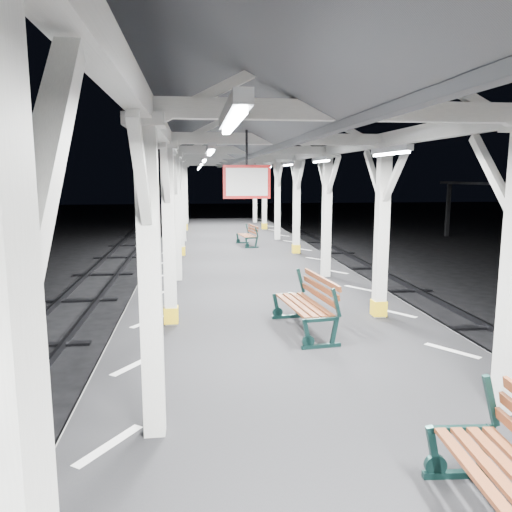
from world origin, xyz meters
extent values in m
plane|color=black|center=(0.00, 0.00, 0.00)|extent=(120.00, 120.00, 0.00)
cube|color=black|center=(0.00, 0.00, 0.50)|extent=(6.00, 50.00, 1.00)
cube|color=silver|center=(-2.45, 0.00, 1.00)|extent=(1.00, 48.00, 0.01)
cube|color=silver|center=(2.45, 0.00, 1.00)|extent=(1.00, 48.00, 0.01)
cube|color=silver|center=(-2.00, -5.45, 3.75)|extent=(0.10, 0.99, 0.99)
cube|color=silver|center=(-2.00, -2.00, 2.60)|extent=(0.22, 0.22, 3.20)
cube|color=silver|center=(-2.00, -2.00, 4.26)|extent=(0.40, 0.40, 0.12)
cube|color=silver|center=(-2.00, -1.45, 3.75)|extent=(0.10, 0.99, 0.99)
cube|color=silver|center=(-2.00, -2.55, 3.75)|extent=(0.10, 0.99, 0.99)
cube|color=silver|center=(-2.00, 2.00, 2.60)|extent=(0.22, 0.22, 3.20)
cube|color=silver|center=(-2.00, 2.00, 4.26)|extent=(0.40, 0.40, 0.12)
cube|color=yellow|center=(-2.00, 2.00, 1.18)|extent=(0.26, 0.26, 0.30)
cube|color=silver|center=(-2.00, 2.55, 3.75)|extent=(0.10, 0.99, 0.99)
cube|color=silver|center=(-2.00, 1.45, 3.75)|extent=(0.10, 0.99, 0.99)
cube|color=silver|center=(-2.00, 6.00, 2.60)|extent=(0.22, 0.22, 3.20)
cube|color=silver|center=(-2.00, 6.00, 4.26)|extent=(0.40, 0.40, 0.12)
cube|color=silver|center=(-2.00, 6.55, 3.75)|extent=(0.10, 0.99, 0.99)
cube|color=silver|center=(-2.00, 5.45, 3.75)|extent=(0.10, 0.99, 0.99)
cube|color=silver|center=(-2.00, 10.00, 2.60)|extent=(0.22, 0.22, 3.20)
cube|color=silver|center=(-2.00, 10.00, 4.26)|extent=(0.40, 0.40, 0.12)
cube|color=yellow|center=(-2.00, 10.00, 1.18)|extent=(0.26, 0.26, 0.30)
cube|color=silver|center=(-2.00, 10.55, 3.75)|extent=(0.10, 0.99, 0.99)
cube|color=silver|center=(-2.00, 9.45, 3.75)|extent=(0.10, 0.99, 0.99)
cube|color=silver|center=(-2.00, 14.00, 2.60)|extent=(0.22, 0.22, 3.20)
cube|color=silver|center=(-2.00, 14.00, 4.26)|extent=(0.40, 0.40, 0.12)
cube|color=silver|center=(-2.00, 14.55, 3.75)|extent=(0.10, 0.99, 0.99)
cube|color=silver|center=(-2.00, 13.45, 3.75)|extent=(0.10, 0.99, 0.99)
cube|color=silver|center=(-2.00, 18.00, 2.60)|extent=(0.22, 0.22, 3.20)
cube|color=silver|center=(-2.00, 18.00, 4.26)|extent=(0.40, 0.40, 0.12)
cube|color=yellow|center=(-2.00, 18.00, 1.18)|extent=(0.26, 0.26, 0.30)
cube|color=silver|center=(-2.00, 18.55, 3.75)|extent=(0.10, 0.99, 0.99)
cube|color=silver|center=(-2.00, 17.45, 3.75)|extent=(0.10, 0.99, 0.99)
cube|color=silver|center=(-2.00, 22.00, 2.60)|extent=(0.22, 0.22, 3.20)
cube|color=silver|center=(-2.00, 22.00, 4.26)|extent=(0.40, 0.40, 0.12)
cube|color=silver|center=(-2.00, 22.55, 3.75)|extent=(0.10, 0.99, 0.99)
cube|color=silver|center=(-2.00, 21.45, 3.75)|extent=(0.10, 0.99, 0.99)
cube|color=silver|center=(2.00, -1.45, 3.75)|extent=(0.10, 0.99, 0.99)
cube|color=silver|center=(2.00, 2.00, 2.60)|extent=(0.22, 0.22, 3.20)
cube|color=silver|center=(2.00, 2.00, 4.26)|extent=(0.40, 0.40, 0.12)
cube|color=yellow|center=(2.00, 2.00, 1.18)|extent=(0.26, 0.26, 0.30)
cube|color=silver|center=(2.00, 2.55, 3.75)|extent=(0.10, 0.99, 0.99)
cube|color=silver|center=(2.00, 1.45, 3.75)|extent=(0.10, 0.99, 0.99)
cube|color=silver|center=(2.00, 6.00, 2.60)|extent=(0.22, 0.22, 3.20)
cube|color=silver|center=(2.00, 6.00, 4.26)|extent=(0.40, 0.40, 0.12)
cube|color=silver|center=(2.00, 6.55, 3.75)|extent=(0.10, 0.99, 0.99)
cube|color=silver|center=(2.00, 5.45, 3.75)|extent=(0.10, 0.99, 0.99)
cube|color=silver|center=(2.00, 10.00, 2.60)|extent=(0.22, 0.22, 3.20)
cube|color=silver|center=(2.00, 10.00, 4.26)|extent=(0.40, 0.40, 0.12)
cube|color=yellow|center=(2.00, 10.00, 1.18)|extent=(0.26, 0.26, 0.30)
cube|color=silver|center=(2.00, 10.55, 3.75)|extent=(0.10, 0.99, 0.99)
cube|color=silver|center=(2.00, 9.45, 3.75)|extent=(0.10, 0.99, 0.99)
cube|color=silver|center=(2.00, 14.00, 2.60)|extent=(0.22, 0.22, 3.20)
cube|color=silver|center=(2.00, 14.00, 4.26)|extent=(0.40, 0.40, 0.12)
cube|color=silver|center=(2.00, 14.55, 3.75)|extent=(0.10, 0.99, 0.99)
cube|color=silver|center=(2.00, 13.45, 3.75)|extent=(0.10, 0.99, 0.99)
cube|color=silver|center=(2.00, 18.00, 2.60)|extent=(0.22, 0.22, 3.20)
cube|color=silver|center=(2.00, 18.00, 4.26)|extent=(0.40, 0.40, 0.12)
cube|color=yellow|center=(2.00, 18.00, 1.18)|extent=(0.26, 0.26, 0.30)
cube|color=silver|center=(2.00, 18.55, 3.75)|extent=(0.10, 0.99, 0.99)
cube|color=silver|center=(2.00, 17.45, 3.75)|extent=(0.10, 0.99, 0.99)
cube|color=silver|center=(2.00, 22.00, 2.60)|extent=(0.22, 0.22, 3.20)
cube|color=silver|center=(2.00, 22.00, 4.26)|extent=(0.40, 0.40, 0.12)
cube|color=silver|center=(2.00, 22.55, 3.75)|extent=(0.10, 0.99, 0.99)
cube|color=silver|center=(2.00, 21.45, 3.75)|extent=(0.10, 0.99, 0.99)
cube|color=silver|center=(-2.00, 0.00, 4.38)|extent=(0.18, 48.00, 0.24)
cube|color=silver|center=(2.00, 0.00, 4.38)|extent=(0.18, 48.00, 0.24)
cube|color=silver|center=(0.00, -2.00, 4.38)|extent=(4.20, 0.14, 0.20)
cube|color=silver|center=(0.00, 2.00, 4.38)|extent=(4.20, 0.14, 0.20)
cube|color=silver|center=(0.00, 6.00, 4.38)|extent=(4.20, 0.14, 0.20)
cube|color=silver|center=(0.00, 10.00, 4.38)|extent=(4.20, 0.14, 0.20)
cube|color=silver|center=(0.00, 14.00, 4.38)|extent=(4.20, 0.14, 0.20)
cube|color=silver|center=(0.00, 18.00, 4.38)|extent=(4.20, 0.14, 0.20)
cube|color=silver|center=(0.00, 22.00, 4.38)|extent=(4.20, 0.14, 0.20)
cube|color=silver|center=(0.00, 0.00, 5.30)|extent=(0.16, 48.00, 0.20)
cube|color=#505358|center=(-1.30, 0.00, 4.92)|extent=(2.80, 49.00, 1.45)
cube|color=#505358|center=(1.30, 0.00, 4.92)|extent=(2.80, 49.00, 1.45)
cube|color=silver|center=(-1.30, -4.00, 4.10)|extent=(0.10, 1.35, 0.08)
cube|color=white|center=(-1.30, -4.00, 4.05)|extent=(0.05, 1.25, 0.05)
cube|color=silver|center=(-1.30, 0.00, 4.10)|extent=(0.10, 1.35, 0.08)
cube|color=white|center=(-1.30, 0.00, 4.05)|extent=(0.05, 1.25, 0.05)
cube|color=silver|center=(-1.30, 4.00, 4.10)|extent=(0.10, 1.35, 0.08)
cube|color=white|center=(-1.30, 4.00, 4.05)|extent=(0.05, 1.25, 0.05)
cube|color=silver|center=(-1.30, 8.00, 4.10)|extent=(0.10, 1.35, 0.08)
cube|color=white|center=(-1.30, 8.00, 4.05)|extent=(0.05, 1.25, 0.05)
cube|color=silver|center=(-1.30, 12.00, 4.10)|extent=(0.10, 1.35, 0.08)
cube|color=white|center=(-1.30, 12.00, 4.05)|extent=(0.05, 1.25, 0.05)
cube|color=silver|center=(-1.30, 16.00, 4.10)|extent=(0.10, 1.35, 0.08)
cube|color=white|center=(-1.30, 16.00, 4.05)|extent=(0.05, 1.25, 0.05)
cube|color=silver|center=(-1.30, 20.00, 4.10)|extent=(0.10, 1.35, 0.08)
cube|color=white|center=(-1.30, 20.00, 4.05)|extent=(0.05, 1.25, 0.05)
cube|color=silver|center=(1.30, 0.00, 4.10)|extent=(0.10, 1.35, 0.08)
cube|color=white|center=(1.30, 0.00, 4.05)|extent=(0.05, 1.25, 0.05)
cube|color=silver|center=(1.30, 4.00, 4.10)|extent=(0.10, 1.35, 0.08)
cube|color=white|center=(1.30, 4.00, 4.05)|extent=(0.05, 1.25, 0.05)
cube|color=silver|center=(1.30, 8.00, 4.10)|extent=(0.10, 1.35, 0.08)
cube|color=white|center=(1.30, 8.00, 4.05)|extent=(0.05, 1.25, 0.05)
cube|color=silver|center=(1.30, 12.00, 4.10)|extent=(0.10, 1.35, 0.08)
cube|color=white|center=(1.30, 12.00, 4.05)|extent=(0.05, 1.25, 0.05)
cube|color=silver|center=(1.30, 16.00, 4.10)|extent=(0.10, 1.35, 0.08)
cube|color=white|center=(1.30, 16.00, 4.05)|extent=(0.05, 1.25, 0.05)
cube|color=silver|center=(1.30, 20.00, 4.10)|extent=(0.10, 1.35, 0.08)
cube|color=white|center=(1.30, 20.00, 4.05)|extent=(0.05, 1.25, 0.05)
cylinder|color=black|center=(-0.98, -1.80, 4.02)|extent=(0.02, 0.02, 0.36)
cube|color=red|center=(-0.98, -1.80, 3.67)|extent=(0.50, 0.03, 0.35)
cube|color=white|center=(-0.98, -1.80, 3.67)|extent=(0.44, 0.04, 0.29)
cylinder|color=black|center=(0.84, 12.38, 4.02)|extent=(0.02, 0.02, 0.36)
cube|color=red|center=(0.84, 12.38, 3.67)|extent=(0.50, 0.03, 0.35)
cube|color=white|center=(0.84, 12.38, 3.67)|extent=(0.44, 0.05, 0.29)
cube|color=black|center=(14.00, 22.00, 1.65)|extent=(0.20, 0.20, 3.30)
sphere|color=silver|center=(14.00, 16.00, 3.22)|extent=(0.20, 0.20, 0.20)
sphere|color=silver|center=(14.00, 22.00, 3.22)|extent=(0.20, 0.20, 0.20)
cube|color=#0F2A28|center=(0.81, -3.16, 1.03)|extent=(0.67, 0.12, 0.07)
cube|color=#0F2A28|center=(0.57, -3.14, 1.26)|extent=(0.18, 0.07, 0.52)
cube|color=#0F2A28|center=(1.04, -3.18, 1.26)|extent=(0.16, 0.07, 0.52)
cube|color=#0F2A28|center=(1.06, -3.18, 1.75)|extent=(0.18, 0.07, 0.49)
cube|color=#5D2B16|center=(0.52, -4.03, 1.50)|extent=(0.23, 1.70, 0.04)
cube|color=#5D2B16|center=(0.67, -4.04, 1.50)|extent=(0.23, 1.70, 0.04)
cube|color=#0F2A28|center=(0.43, 0.38, 1.03)|extent=(0.66, 0.14, 0.07)
cube|color=#0F2A28|center=(0.20, 0.36, 1.25)|extent=(0.17, 0.07, 0.51)
cube|color=#0F2A28|center=(0.65, 0.41, 1.25)|extent=(0.16, 0.07, 0.51)
cube|color=#0F2A28|center=(0.67, 0.41, 1.73)|extent=(0.18, 0.07, 0.48)
cube|color=#0F2A28|center=(0.23, 2.12, 1.03)|extent=(0.66, 0.14, 0.07)
cube|color=#0F2A28|center=(-0.01, 2.10, 1.25)|extent=(0.17, 0.07, 0.51)
cube|color=#0F2A28|center=(0.45, 2.15, 1.25)|extent=(0.16, 0.07, 0.51)
cube|color=#0F2A28|center=(0.47, 2.15, 1.73)|extent=(0.18, 0.07, 0.48)
cube|color=#5D2B16|center=(0.12, 1.23, 1.49)|extent=(0.29, 1.66, 0.04)
cube|color=#5D2B16|center=(0.26, 1.25, 1.49)|extent=(0.29, 1.66, 0.04)
cube|color=#5D2B16|center=(0.40, 1.26, 1.49)|extent=(0.29, 1.66, 0.04)
cube|color=#5D2B16|center=(0.54, 1.28, 1.49)|extent=(0.29, 1.66, 0.04)
cube|color=#5D2B16|center=(0.62, 1.29, 1.65)|extent=(0.25, 1.66, 0.10)
cube|color=#5D2B16|center=(0.64, 1.29, 1.79)|extent=(0.25, 1.66, 0.10)
cube|color=#5D2B16|center=(0.66, 1.29, 1.93)|extent=(0.25, 1.66, 0.10)
cube|color=#0F2A28|center=(0.61, 11.59, 1.03)|extent=(0.54, 0.13, 0.05)
cube|color=#0F2A28|center=(0.41, 11.56, 1.21)|extent=(0.14, 0.06, 0.41)
cube|color=#0F2A28|center=(0.79, 11.62, 1.21)|extent=(0.13, 0.06, 0.41)
cube|color=#0F2A28|center=(0.80, 11.62, 1.60)|extent=(0.15, 0.07, 0.39)
cube|color=#0F2A28|center=(0.39, 13.01, 1.03)|extent=(0.54, 0.13, 0.05)
cube|color=#0F2A28|center=(0.20, 12.98, 1.21)|extent=(0.14, 0.06, 0.41)
cube|color=#0F2A28|center=(0.57, 13.03, 1.21)|extent=(0.13, 0.06, 0.41)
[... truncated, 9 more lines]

